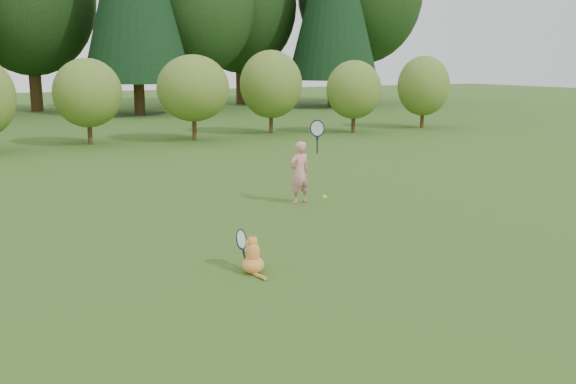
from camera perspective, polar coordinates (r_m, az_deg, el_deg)
ground at (r=8.24m, az=1.35°, el=-5.89°), size 100.00×100.00×0.00m
shrub_row at (r=20.27m, az=-16.87°, el=8.00°), size 28.00×3.00×2.80m
child at (r=11.30m, az=1.08°, el=1.89°), size 0.61×0.38×1.65m
cat at (r=7.65m, az=-3.18°, el=-5.47°), size 0.42×0.65×0.62m
tennis_ball at (r=8.92m, az=3.27°, el=-0.46°), size 0.06×0.06×0.06m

